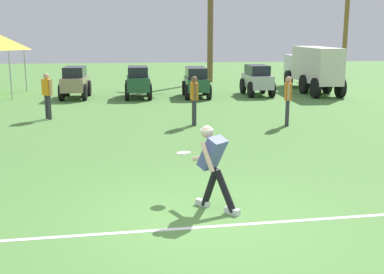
# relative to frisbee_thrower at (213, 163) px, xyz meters

# --- Properties ---
(ground_plane) EXTENTS (80.00, 80.00, 0.00)m
(ground_plane) POSITION_rel_frisbee_thrower_xyz_m (-0.26, -0.54, -0.79)
(ground_plane) COLOR #54883F
(field_line_paint) EXTENTS (19.95, 1.10, 0.01)m
(field_line_paint) POSITION_rel_frisbee_thrower_xyz_m (-0.26, -0.78, -0.79)
(field_line_paint) COLOR white
(field_line_paint) RESTS_ON ground_plane
(frisbee_thrower) EXTENTS (0.70, 1.00, 1.41)m
(frisbee_thrower) POSITION_rel_frisbee_thrower_xyz_m (0.00, 0.00, 0.00)
(frisbee_thrower) COLOR black
(frisbee_thrower) RESTS_ON ground_plane
(frisbee_in_flight) EXTENTS (0.36, 0.36, 0.05)m
(frisbee_in_flight) POSITION_rel_frisbee_thrower_xyz_m (-0.41, 0.73, -0.00)
(frisbee_in_flight) COLOR white
(teammate_near_sideline) EXTENTS (0.28, 0.50, 1.56)m
(teammate_near_sideline) POSITION_rel_frisbee_thrower_xyz_m (3.52, 6.94, 0.15)
(teammate_near_sideline) COLOR #33333D
(teammate_near_sideline) RESTS_ON ground_plane
(teammate_midfield) EXTENTS (0.38, 0.42, 1.56)m
(teammate_midfield) POSITION_rel_frisbee_thrower_xyz_m (-4.18, 9.05, 0.15)
(teammate_midfield) COLOR #33333D
(teammate_midfield) RESTS_ON ground_plane
(teammate_deep) EXTENTS (0.22, 0.50, 1.56)m
(teammate_deep) POSITION_rel_frisbee_thrower_xyz_m (0.61, 7.36, 0.15)
(teammate_deep) COLOR #33333D
(teammate_deep) RESTS_ON ground_plane
(parked_car_slot_a) EXTENTS (1.22, 2.38, 1.40)m
(parked_car_slot_a) POSITION_rel_frisbee_thrower_xyz_m (-3.87, 14.38, -0.05)
(parked_car_slot_a) COLOR #998466
(parked_car_slot_a) RESTS_ON ground_plane
(parked_car_slot_b) EXTENTS (1.16, 2.35, 1.40)m
(parked_car_slot_b) POSITION_rel_frisbee_thrower_xyz_m (-1.08, 14.19, -0.05)
(parked_car_slot_b) COLOR #235133
(parked_car_slot_b) RESTS_ON ground_plane
(parked_car_slot_c) EXTENTS (1.21, 2.43, 1.34)m
(parked_car_slot_c) POSITION_rel_frisbee_thrower_xyz_m (1.54, 14.13, -0.07)
(parked_car_slot_c) COLOR #235133
(parked_car_slot_c) RESTS_ON ground_plane
(parked_car_slot_d) EXTENTS (1.18, 2.36, 1.40)m
(parked_car_slot_d) POSITION_rel_frisbee_thrower_xyz_m (4.46, 14.43, -0.05)
(parked_car_slot_d) COLOR #B7BABF
(parked_car_slot_d) RESTS_ON ground_plane
(box_truck) EXTENTS (1.54, 5.93, 2.20)m
(box_truck) POSITION_rel_frisbee_thrower_xyz_m (7.45, 15.33, 0.44)
(box_truck) COLOR silver
(box_truck) RESTS_ON ground_plane
(palm_tree_left_of_centre) EXTENTS (2.63, 3.30, 7.11)m
(palm_tree_left_of_centre) POSITION_rel_frisbee_thrower_xyz_m (3.22, 20.66, 3.29)
(palm_tree_left_of_centre) COLOR brown
(palm_tree_left_of_centre) RESTS_ON ground_plane
(palm_tree_right_of_centre) EXTENTS (3.61, 3.52, 6.91)m
(palm_tree_right_of_centre) POSITION_rel_frisbee_thrower_xyz_m (12.44, 22.91, 3.54)
(palm_tree_right_of_centre) COLOR brown
(palm_tree_right_of_centre) RESTS_ON ground_plane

